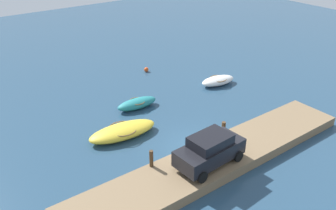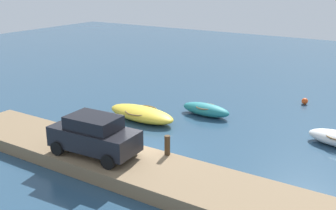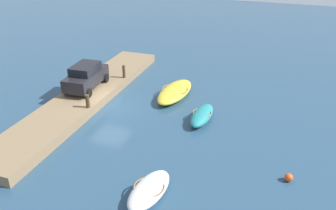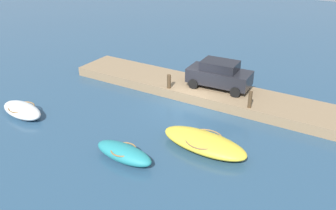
{
  "view_description": "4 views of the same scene",
  "coord_description": "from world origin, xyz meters",
  "views": [
    {
      "loc": [
        -12.31,
        -13.83,
        12.76
      ],
      "look_at": [
        0.59,
        3.7,
        1.32
      ],
      "focal_mm": 38.36,
      "sensor_mm": 36.0,
      "label": 1
    },
    {
      "loc": [
        10.81,
        -14.43,
        8.27
      ],
      "look_at": [
        -0.81,
        3.6,
        1.38
      ],
      "focal_mm": 43.63,
      "sensor_mm": 36.0,
      "label": 2
    },
    {
      "loc": [
        19.64,
        11.37,
        11.33
      ],
      "look_at": [
        -0.04,
        4.41,
        0.75
      ],
      "focal_mm": 38.1,
      "sensor_mm": 36.0,
      "label": 3
    },
    {
      "loc": [
        -9.28,
        17.86,
        9.99
      ],
      "look_at": [
        -0.13,
        2.8,
        1.27
      ],
      "focal_mm": 38.6,
      "sensor_mm": 36.0,
      "label": 4
    }
  ],
  "objects": [
    {
      "name": "mooring_post_mid_west",
      "position": [
        1.8,
        -0.5,
        1.07
      ],
      "size": [
        0.25,
        0.25,
        0.9
      ],
      "primitive_type": "cylinder",
      "color": "#47331E",
      "rests_on": "dock_platform"
    },
    {
      "name": "motorboat_yellow",
      "position": [
        -2.91,
        3.93,
        0.39
      ],
      "size": [
        4.73,
        2.23,
        0.77
      ],
      "rotation": [
        0.0,
        0.0,
        -0.08
      ],
      "color": "gold",
      "rests_on": "ground_plane"
    },
    {
      "name": "parked_car",
      "position": [
        -0.93,
        -2.2,
        1.55
      ],
      "size": [
        4.1,
        2.17,
        1.8
      ],
      "rotation": [
        0.0,
        0.0,
        0.06
      ],
      "color": "black",
      "rests_on": "dock_platform"
    },
    {
      "name": "marker_buoy",
      "position": [
        4.43,
        12.31,
        0.21
      ],
      "size": [
        0.42,
        0.42,
        0.42
      ],
      "primitive_type": "sphere",
      "color": "#E54C19",
      "rests_on": "ground_plane"
    },
    {
      "name": "dock_platform",
      "position": [
        0.0,
        -1.87,
        0.31
      ],
      "size": [
        19.0,
        3.26,
        0.62
      ],
      "primitive_type": "cube",
      "color": "#846B4C",
      "rests_on": "ground_plane"
    },
    {
      "name": "rowboat_teal",
      "position": [
        -0.06,
        6.72,
        0.38
      ],
      "size": [
        3.23,
        1.33,
        0.75
      ],
      "rotation": [
        0.0,
        0.0,
        -0.05
      ],
      "color": "teal",
      "rests_on": "ground_plane"
    },
    {
      "name": "ground_plane",
      "position": [
        0.0,
        0.0,
        0.0
      ],
      "size": [
        84.0,
        84.0,
        0.0
      ],
      "primitive_type": "plane",
      "color": "navy"
    },
    {
      "name": "rowboat_white",
      "position": [
        7.76,
        6.24,
        0.37
      ],
      "size": [
        3.27,
        1.77,
        0.73
      ],
      "rotation": [
        0.0,
        0.0,
        -0.13
      ],
      "color": "white",
      "rests_on": "ground_plane"
    },
    {
      "name": "mooring_post_west",
      "position": [
        -3.62,
        -0.5,
        1.13
      ],
      "size": [
        0.22,
        0.22,
        1.0
      ],
      "primitive_type": "cylinder",
      "color": "#47331E",
      "rests_on": "dock_platform"
    }
  ]
}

